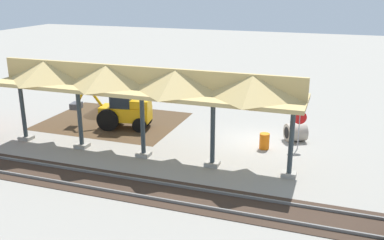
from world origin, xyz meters
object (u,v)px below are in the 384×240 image
backhoe (123,109)px  concrete_pipe (296,132)px  stop_sign (299,122)px  traffic_barrel (264,141)px

backhoe → concrete_pipe: (-10.72, -1.21, -0.73)m
stop_sign → traffic_barrel: (1.78, 0.60, -1.15)m
concrete_pipe → stop_sign: bearing=102.0°
stop_sign → traffic_barrel: bearing=18.6°
stop_sign → traffic_barrel: stop_sign is taller
backhoe → concrete_pipe: backhoe is taller
backhoe → stop_sign: bearing=179.6°
stop_sign → concrete_pipe: 1.69m
stop_sign → backhoe: backhoe is taller
stop_sign → concrete_pipe: stop_sign is taller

